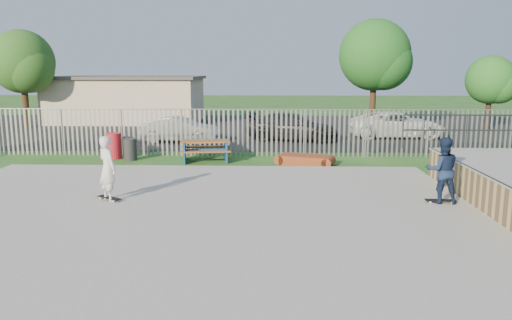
{
  "coord_description": "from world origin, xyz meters",
  "views": [
    {
      "loc": [
        2.25,
        -12.04,
        3.65
      ],
      "look_at": [
        1.79,
        2.0,
        1.1
      ],
      "focal_mm": 35.0,
      "sensor_mm": 36.0,
      "label": 1
    }
  ],
  "objects_px": {
    "car_white": "(397,125)",
    "tree_mid": "(375,55)",
    "picnic_table": "(205,151)",
    "skater_white": "(108,168)",
    "car_silver": "(180,130)",
    "car_dark": "(292,127)",
    "tree_left": "(22,62)",
    "tree_right": "(491,80)",
    "skater_navy": "(442,170)",
    "trash_bin_grey": "(130,150)",
    "trash_bin_red": "(114,146)",
    "funbox": "(305,160)"
  },
  "relations": [
    {
      "from": "trash_bin_grey",
      "to": "skater_white",
      "type": "xyz_separation_m",
      "value": [
        1.35,
        -6.85,
        0.59
      ]
    },
    {
      "from": "car_dark",
      "to": "car_white",
      "type": "relative_size",
      "value": 0.95
    },
    {
      "from": "tree_left",
      "to": "tree_right",
      "type": "relative_size",
      "value": 1.36
    },
    {
      "from": "trash_bin_grey",
      "to": "skater_white",
      "type": "distance_m",
      "value": 7.0
    },
    {
      "from": "picnic_table",
      "to": "trash_bin_red",
      "type": "height_order",
      "value": "trash_bin_red"
    },
    {
      "from": "picnic_table",
      "to": "car_dark",
      "type": "xyz_separation_m",
      "value": [
        3.74,
        6.03,
        0.29
      ]
    },
    {
      "from": "car_white",
      "to": "tree_right",
      "type": "xyz_separation_m",
      "value": [
        6.46,
        3.89,
        2.31
      ]
    },
    {
      "from": "picnic_table",
      "to": "skater_white",
      "type": "xyz_separation_m",
      "value": [
        -1.73,
        -6.78,
        0.6
      ]
    },
    {
      "from": "trash_bin_red",
      "to": "skater_navy",
      "type": "height_order",
      "value": "skater_navy"
    },
    {
      "from": "car_white",
      "to": "tree_mid",
      "type": "relative_size",
      "value": 0.76
    },
    {
      "from": "trash_bin_grey",
      "to": "skater_white",
      "type": "height_order",
      "value": "skater_white"
    },
    {
      "from": "trash_bin_red",
      "to": "tree_mid",
      "type": "relative_size",
      "value": 0.16
    },
    {
      "from": "skater_white",
      "to": "tree_right",
      "type": "bearing_deg",
      "value": -90.59
    },
    {
      "from": "car_silver",
      "to": "picnic_table",
      "type": "bearing_deg",
      "value": -153.28
    },
    {
      "from": "tree_right",
      "to": "skater_navy",
      "type": "bearing_deg",
      "value": -115.88
    },
    {
      "from": "tree_right",
      "to": "tree_left",
      "type": "bearing_deg",
      "value": 179.12
    },
    {
      "from": "trash_bin_red",
      "to": "car_dark",
      "type": "xyz_separation_m",
      "value": [
        7.6,
        5.62,
        0.18
      ]
    },
    {
      "from": "tree_mid",
      "to": "picnic_table",
      "type": "bearing_deg",
      "value": -127.98
    },
    {
      "from": "car_silver",
      "to": "skater_navy",
      "type": "relative_size",
      "value": 2.24
    },
    {
      "from": "tree_left",
      "to": "skater_navy",
      "type": "xyz_separation_m",
      "value": [
        20.24,
        -18.31,
        -3.09
      ]
    },
    {
      "from": "trash_bin_red",
      "to": "skater_navy",
      "type": "xyz_separation_m",
      "value": [
        11.08,
        -7.17,
        0.5
      ]
    },
    {
      "from": "funbox",
      "to": "trash_bin_grey",
      "type": "xyz_separation_m",
      "value": [
        -7.06,
        0.77,
        0.25
      ]
    },
    {
      "from": "picnic_table",
      "to": "car_dark",
      "type": "height_order",
      "value": "car_dark"
    },
    {
      "from": "trash_bin_grey",
      "to": "tree_left",
      "type": "distance_m",
      "value": 15.64
    },
    {
      "from": "tree_mid",
      "to": "skater_white",
      "type": "bearing_deg",
      "value": -120.32
    },
    {
      "from": "tree_mid",
      "to": "skater_white",
      "type": "height_order",
      "value": "tree_mid"
    },
    {
      "from": "car_dark",
      "to": "tree_mid",
      "type": "xyz_separation_m",
      "value": [
        5.18,
        5.39,
        3.78
      ]
    },
    {
      "from": "car_dark",
      "to": "tree_right",
      "type": "xyz_separation_m",
      "value": [
        12.14,
        5.08,
        2.31
      ]
    },
    {
      "from": "car_white",
      "to": "tree_left",
      "type": "height_order",
      "value": "tree_left"
    },
    {
      "from": "tree_mid",
      "to": "tree_right",
      "type": "xyz_separation_m",
      "value": [
        6.96,
        -0.31,
        -1.47
      ]
    },
    {
      "from": "trash_bin_red",
      "to": "trash_bin_grey",
      "type": "relative_size",
      "value": 1.21
    },
    {
      "from": "car_silver",
      "to": "skater_white",
      "type": "distance_m",
      "value": 11.82
    },
    {
      "from": "picnic_table",
      "to": "funbox",
      "type": "height_order",
      "value": "picnic_table"
    },
    {
      "from": "tree_left",
      "to": "car_dark",
      "type": "bearing_deg",
      "value": -18.25
    },
    {
      "from": "picnic_table",
      "to": "tree_left",
      "type": "bearing_deg",
      "value": 130.34
    },
    {
      "from": "trash_bin_grey",
      "to": "tree_right",
      "type": "height_order",
      "value": "tree_right"
    },
    {
      "from": "trash_bin_red",
      "to": "skater_white",
      "type": "bearing_deg",
      "value": -73.47
    },
    {
      "from": "car_white",
      "to": "tree_mid",
      "type": "height_order",
      "value": "tree_mid"
    },
    {
      "from": "funbox",
      "to": "tree_mid",
      "type": "bearing_deg",
      "value": 86.09
    },
    {
      "from": "funbox",
      "to": "car_dark",
      "type": "relative_size",
      "value": 0.43
    },
    {
      "from": "car_dark",
      "to": "tree_right",
      "type": "distance_m",
      "value": 13.37
    },
    {
      "from": "tree_mid",
      "to": "funbox",
      "type": "bearing_deg",
      "value": -112.13
    },
    {
      "from": "skater_white",
      "to": "picnic_table",
      "type": "bearing_deg",
      "value": -60.35
    },
    {
      "from": "skater_navy",
      "to": "skater_white",
      "type": "height_order",
      "value": "same"
    },
    {
      "from": "trash_bin_red",
      "to": "car_white",
      "type": "xyz_separation_m",
      "value": [
        13.28,
        6.81,
        0.19
      ]
    },
    {
      "from": "car_white",
      "to": "skater_navy",
      "type": "distance_m",
      "value": 14.15
    },
    {
      "from": "picnic_table",
      "to": "skater_navy",
      "type": "distance_m",
      "value": 9.9
    },
    {
      "from": "picnic_table",
      "to": "car_silver",
      "type": "height_order",
      "value": "car_silver"
    },
    {
      "from": "skater_white",
      "to": "tree_left",
      "type": "bearing_deg",
      "value": -14.42
    },
    {
      "from": "car_silver",
      "to": "car_dark",
      "type": "height_order",
      "value": "car_dark"
    }
  ]
}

